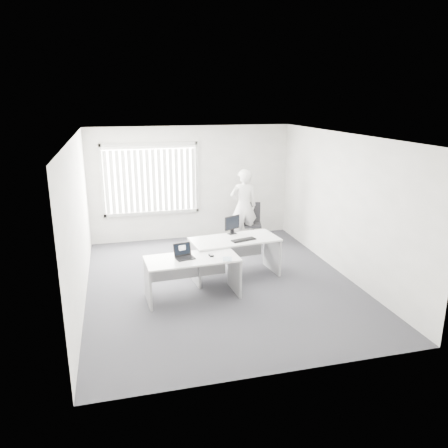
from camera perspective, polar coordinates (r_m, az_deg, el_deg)
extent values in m
plane|color=#444349|center=(8.52, -0.46, -7.66)|extent=(6.00, 6.00, 0.00)
cube|color=silver|center=(10.93, -4.29, 5.35)|extent=(5.00, 0.02, 2.80)
cube|color=silver|center=(5.34, 7.32, -6.47)|extent=(5.00, 0.02, 2.80)
cube|color=silver|center=(7.87, -18.46, 0.26)|extent=(0.02, 6.00, 2.80)
cube|color=silver|center=(8.98, 15.21, 2.43)|extent=(0.02, 6.00, 2.80)
cube|color=white|center=(7.82, -0.51, 11.45)|extent=(5.00, 6.00, 0.02)
cube|color=#B2B3AE|center=(10.73, -9.55, 5.79)|extent=(2.32, 0.06, 1.76)
cube|color=silver|center=(7.70, -4.21, -4.54)|extent=(1.67, 0.86, 0.03)
cube|color=#99999B|center=(7.71, -9.92, -7.70)|extent=(0.08, 0.70, 0.71)
cube|color=#99999B|center=(8.05, 1.36, -6.41)|extent=(0.08, 0.70, 0.71)
cube|color=silver|center=(8.58, 1.39, -2.02)|extent=(1.79, 0.99, 0.03)
cube|color=#99999B|center=(8.45, -3.90, -5.16)|extent=(0.13, 0.74, 0.75)
cube|color=#99999B|center=(9.04, 6.29, -3.77)|extent=(0.13, 0.74, 0.75)
cylinder|color=black|center=(10.94, 3.71, -2.01)|extent=(0.65, 0.65, 0.07)
cylinder|color=black|center=(10.89, 3.73, -1.16)|extent=(0.06, 0.06, 0.41)
cube|color=black|center=(10.83, 3.75, -0.12)|extent=(0.50, 0.50, 0.06)
cube|color=black|center=(10.93, 3.71, 1.60)|extent=(0.40, 0.15, 0.49)
imported|color=white|center=(10.61, 2.57, 2.35)|extent=(0.67, 0.44, 1.82)
cube|color=silver|center=(7.76, -1.21, -4.21)|extent=(0.36, 0.33, 0.00)
cube|color=white|center=(7.61, 0.44, -4.58)|extent=(0.19, 0.24, 0.01)
cube|color=black|center=(8.47, 2.58, -2.08)|extent=(0.51, 0.28, 0.02)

